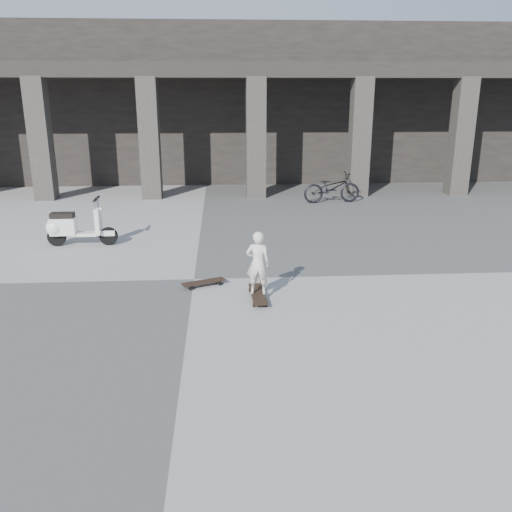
{
  "coord_description": "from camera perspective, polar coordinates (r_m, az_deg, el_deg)",
  "views": [
    {
      "loc": [
        0.57,
        -10.16,
        3.61
      ],
      "look_at": [
        1.19,
        -0.62,
        0.65
      ],
      "focal_mm": 38.0,
      "sensor_mm": 36.0,
      "label": 1
    }
  ],
  "objects": [
    {
      "name": "ground",
      "position": [
        10.8,
        -6.55,
        -2.45
      ],
      "size": [
        90.0,
        90.0,
        0.0
      ],
      "primitive_type": "plane",
      "color": "#4C4C49",
      "rests_on": "ground"
    },
    {
      "name": "scooter",
      "position": [
        13.66,
        -19.04,
        2.91
      ],
      "size": [
        1.66,
        0.54,
        1.16
      ],
      "rotation": [
        0.0,
        0.0,
        0.0
      ],
      "color": "black",
      "rests_on": "ground"
    },
    {
      "name": "bicycle",
      "position": [
        18.1,
        7.99,
        7.13
      ],
      "size": [
        1.94,
        0.84,
        0.99
      ],
      "primitive_type": "imported",
      "rotation": [
        0.0,
        0.0,
        1.67
      ],
      "color": "black",
      "rests_on": "ground"
    },
    {
      "name": "skateboard_spare",
      "position": [
        10.37,
        -5.53,
        -2.79
      ],
      "size": [
        0.86,
        0.52,
        0.1
      ],
      "rotation": [
        0.0,
        0.0,
        0.4
      ],
      "color": "black",
      "rests_on": "ground"
    },
    {
      "name": "longboard",
      "position": [
        9.72,
        0.19,
        -4.06
      ],
      "size": [
        0.28,
        1.06,
        0.11
      ],
      "rotation": [
        0.0,
        0.0,
        1.61
      ],
      "color": "black",
      "rests_on": "ground"
    },
    {
      "name": "child",
      "position": [
        9.52,
        0.2,
        -0.73
      ],
      "size": [
        0.45,
        0.32,
        1.14
      ],
      "primitive_type": "imported",
      "rotation": [
        0.0,
        0.0,
        3.02
      ],
      "color": "beige",
      "rests_on": "longboard"
    },
    {
      "name": "colonnade",
      "position": [
        23.94,
        -5.3,
        15.76
      ],
      "size": [
        28.0,
        8.82,
        6.0
      ],
      "color": "black",
      "rests_on": "ground"
    }
  ]
}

